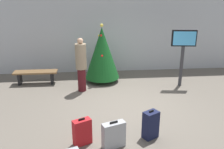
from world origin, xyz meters
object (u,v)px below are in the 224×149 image
Objects in this scene: suitcase_2 at (82,132)px; suitcase_3 at (114,135)px; holiday_tree at (102,53)px; waiting_bench at (36,74)px; traveller_0 at (81,64)px; suitcase_1 at (151,125)px; flight_info_kiosk at (183,48)px.

suitcase_2 reaches higher than suitcase_3.
holiday_tree reaches higher than waiting_bench.
traveller_0 is 2.60× the size of suitcase_1.
holiday_tree reaches higher than suitcase_1.
flight_info_kiosk is at bearing 2.45° from traveller_0.
holiday_tree is 2.89m from flight_info_kiosk.
flight_info_kiosk is 4.55m from suitcase_3.
waiting_bench is at bearing -179.20° from holiday_tree.
waiting_bench is at bearing 153.96° from traveller_0.
flight_info_kiosk is 4.88m from suitcase_2.
suitcase_2 is at bearing 165.87° from suitcase_3.
flight_info_kiosk is (2.79, -0.72, 0.30)m from holiday_tree.
flight_info_kiosk is 3.82m from suitcase_1.
flight_info_kiosk reaches higher than traveller_0.
traveller_0 is at bearing 91.55° from suitcase_2.
suitcase_3 is (-0.89, -0.28, -0.04)m from suitcase_1.
flight_info_kiosk reaches higher than suitcase_2.
suitcase_2 is at bearing -176.05° from suitcase_1.
suitcase_1 is 1.10× the size of suitcase_2.
holiday_tree is at bearing 165.51° from flight_info_kiosk.
suitcase_3 is at bearing -76.75° from traveller_0.
suitcase_2 is at bearing -99.47° from holiday_tree.
suitcase_1 is (0.92, -3.88, -0.77)m from holiday_tree.
waiting_bench is 2.44× the size of suitcase_2.
traveller_0 is at bearing -26.04° from waiting_bench.
holiday_tree is 1.16m from traveller_0.
flight_info_kiosk is at bearing -7.44° from waiting_bench.
holiday_tree is 3.44× the size of suitcase_3.
suitcase_3 is at bearing -89.66° from holiday_tree.
flight_info_kiosk is 1.10× the size of traveller_0.
suitcase_1 is (1.67, -3.01, -0.63)m from traveller_0.
holiday_tree reaches higher than traveller_0.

